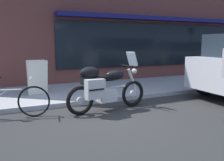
# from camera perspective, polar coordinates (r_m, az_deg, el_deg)

# --- Properties ---
(ground_plane) EXTENTS (80.00, 80.00, 0.00)m
(ground_plane) POSITION_cam_1_polar(r_m,az_deg,el_deg) (5.78, -0.64, -8.05)
(ground_plane) COLOR #2D2D2D
(touring_motorcycle) EXTENTS (2.18, 0.83, 1.42)m
(touring_motorcycle) POSITION_cam_1_polar(r_m,az_deg,el_deg) (6.07, -1.71, -1.30)
(touring_motorcycle) COLOR black
(touring_motorcycle) RESTS_ON ground_plane
(parked_bicycle) EXTENTS (1.75, 0.57, 0.94)m
(parked_bicycle) POSITION_cam_1_polar(r_m,az_deg,el_deg) (6.00, -22.33, -4.32)
(parked_bicycle) COLOR black
(parked_bicycle) RESTS_ON ground_plane
(sandwich_board_sign) EXTENTS (0.55, 0.43, 1.01)m
(sandwich_board_sign) POSITION_cam_1_polar(r_m,az_deg,el_deg) (7.82, -16.35, 0.66)
(sandwich_board_sign) COLOR silver
(sandwich_board_sign) RESTS_ON sidewalk_curb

